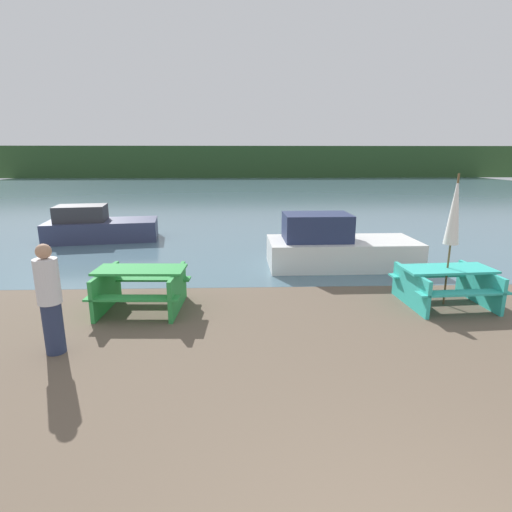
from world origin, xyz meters
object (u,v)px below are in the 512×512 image
Objects in this scene: picnic_table_green at (141,285)px; umbrella_white at (455,211)px; boat at (336,247)px; person at (50,300)px; picnic_table_teal at (446,282)px; boat_second at (99,227)px.

umbrella_white reaches higher than picnic_table_green.
boat is 6.81m from person.
person is (-6.56, -1.70, 0.37)m from picnic_table_teal.
boat is (-1.46, 2.79, 0.06)m from picnic_table_teal.
boat_second is at bearing 152.99° from boat.
person reaches higher than boat_second.
umbrella_white reaches higher than picnic_table_teal.
picnic_table_green is at bearing -147.12° from boat.
person is (2.11, -8.03, 0.36)m from boat_second.
umbrella_white reaches higher than boat_second.
boat is 1.01× the size of boat_second.
boat reaches higher than picnic_table_green.
picnic_table_green is 0.44× the size of boat.
person is at bearing -165.46° from picnic_table_teal.
picnic_table_green is at bearing -179.48° from umbrella_white.
person is (-0.85, -1.65, 0.35)m from picnic_table_green.
picnic_table_teal is at bearing -63.29° from boat.
boat_second is (-8.67, 6.33, 0.01)m from picnic_table_teal.
picnic_table_teal is 3.15m from boat.
umbrella_white is 0.65× the size of boat.
picnic_table_green is 0.44× the size of boat_second.
picnic_table_green is at bearing -74.21° from boat_second.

